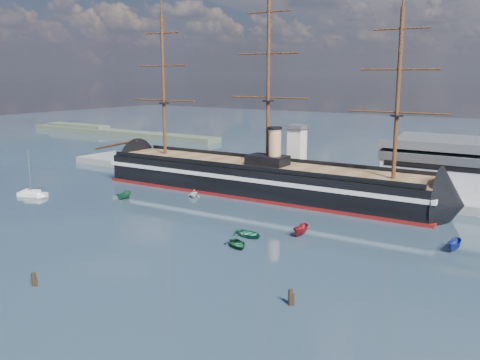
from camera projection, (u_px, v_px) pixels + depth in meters
The scene contains 14 objects.
ground at pixel (216, 211), 120.25m from camera, with size 600.00×600.00×0.00m, color #24313F.
quay at pixel (324, 188), 144.22m from camera, with size 180.00×18.00×2.00m, color slate.
quay_tower at pixel (297, 152), 143.66m from camera, with size 5.00×5.00×15.00m.
shoreline at pixel (106, 131), 273.17m from camera, with size 120.00×10.00×4.00m.
warship at pixel (255, 178), 136.99m from camera, with size 112.99×17.48×53.94m.
sailboat at pixel (32, 193), 134.29m from camera, with size 7.71×4.77×11.90m.
motorboat_a at pixel (124, 200), 130.73m from camera, with size 6.01×2.20×2.40m, color #16522D.
motorboat_b at pixel (249, 237), 101.06m from camera, with size 3.75×1.50×1.75m, color #1E5F44.
motorboat_c at pixel (301, 235), 101.99m from camera, with size 5.99×2.20×2.40m, color maroon.
motorboat_d at pixel (194, 197), 133.65m from camera, with size 5.89×2.55×2.16m, color silver.
motorboat_e at pixel (237, 247), 95.10m from camera, with size 3.42×1.37×1.60m, color #0D341D.
motorboat_f at pixel (454, 251), 93.21m from camera, with size 5.95×2.18×2.38m, color navy.
piling_near_mid at pixel (34, 286), 77.65m from camera, with size 0.64×0.64×2.77m, color black.
piling_far_right at pixel (290, 305), 71.27m from camera, with size 0.64×0.64×2.94m, color black.
Camera 1 is at (69.10, -54.04, 30.33)m, focal length 40.00 mm.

